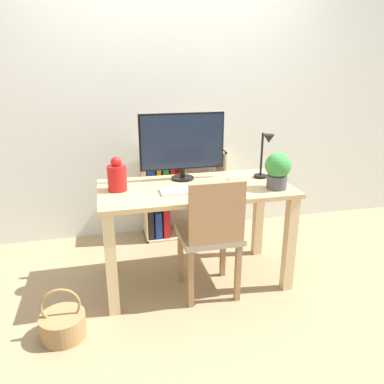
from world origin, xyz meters
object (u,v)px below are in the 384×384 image
at_px(keyboard, 189,190).
at_px(chair, 211,233).
at_px(desk_lamp, 265,152).
at_px(basket, 63,324).
at_px(monitor, 182,143).
at_px(potted_plant, 278,170).
at_px(vase, 117,176).
at_px(bookshelf, 170,195).

xyz_separation_m(keyboard, chair, (0.11, -0.14, -0.26)).
xyz_separation_m(desk_lamp, basket, (-1.43, -0.47, -0.85)).
bearing_deg(keyboard, monitor, 87.24).
bearing_deg(potted_plant, desk_lamp, 89.91).
relative_size(keyboard, vase, 1.70).
relative_size(monitor, potted_plant, 2.47).
xyz_separation_m(keyboard, desk_lamp, (0.59, 0.13, 0.20)).
relative_size(vase, chair, 0.27).
distance_m(vase, chair, 0.73).
height_order(chair, basket, chair).
bearing_deg(chair, potted_plant, 9.67).
bearing_deg(basket, chair, 11.98).
xyz_separation_m(monitor, basket, (-0.86, -0.62, -0.91)).
distance_m(potted_plant, chair, 0.62).
bearing_deg(basket, monitor, 35.94).
height_order(desk_lamp, chair, desk_lamp).
distance_m(desk_lamp, chair, 0.71).
height_order(keyboard, potted_plant, potted_plant).
xyz_separation_m(bookshelf, basket, (-0.87, -1.23, -0.32)).
xyz_separation_m(monitor, vase, (-0.48, -0.15, -0.17)).
bearing_deg(desk_lamp, vase, -179.98).
height_order(monitor, desk_lamp, monitor).
height_order(vase, chair, vase).
bearing_deg(basket, keyboard, 22.07).
bearing_deg(desk_lamp, monitor, 165.11).
height_order(keyboard, desk_lamp, desk_lamp).
distance_m(desk_lamp, bookshelf, 1.08).
bearing_deg(chair, keyboard, 132.25).
bearing_deg(vase, bookshelf, 57.20).
bearing_deg(keyboard, chair, -50.90).
bearing_deg(keyboard, basket, -157.93).
distance_m(monitor, desk_lamp, 0.60).
bearing_deg(vase, basket, -129.15).
bearing_deg(desk_lamp, bookshelf, 126.72).
height_order(monitor, vase, monitor).
bearing_deg(basket, potted_plant, 10.20).
height_order(monitor, chair, monitor).
bearing_deg(monitor, bookshelf, 89.03).
height_order(vase, potted_plant, potted_plant).
relative_size(desk_lamp, chair, 0.40).
xyz_separation_m(desk_lamp, chair, (-0.47, -0.27, -0.46)).
relative_size(monitor, keyboard, 1.57).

